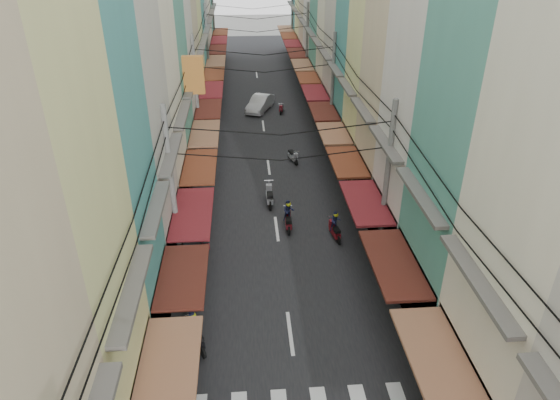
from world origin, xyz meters
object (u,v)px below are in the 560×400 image
bicycle (409,290)px  traffic_sign (423,265)px  market_umbrella (532,378)px  white_car (260,111)px

bicycle → traffic_sign: size_ratio=0.56×
market_umbrella → bicycle: bearing=102.3°
white_car → market_umbrella: (7.31, -32.68, 2.15)m
bicycle → market_umbrella: 7.53m
traffic_sign → white_car: bearing=102.3°
bicycle → market_umbrella: bearing=177.1°
white_car → traffic_sign: (5.80, -26.63, 2.16)m
bicycle → traffic_sign: 2.38m
traffic_sign → bicycle: bearing=91.9°
bicycle → market_umbrella: size_ratio=0.68×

